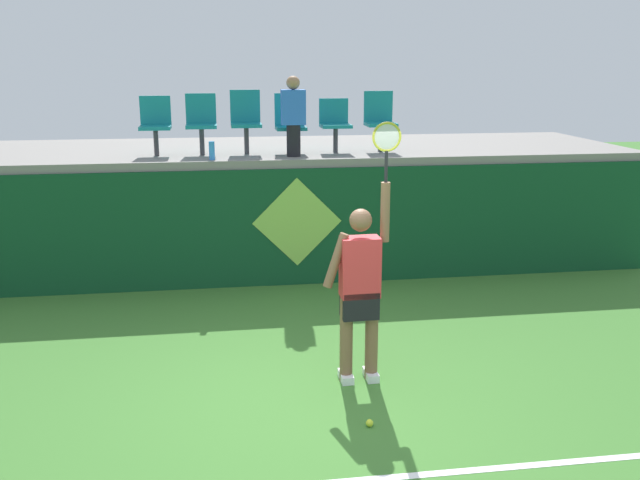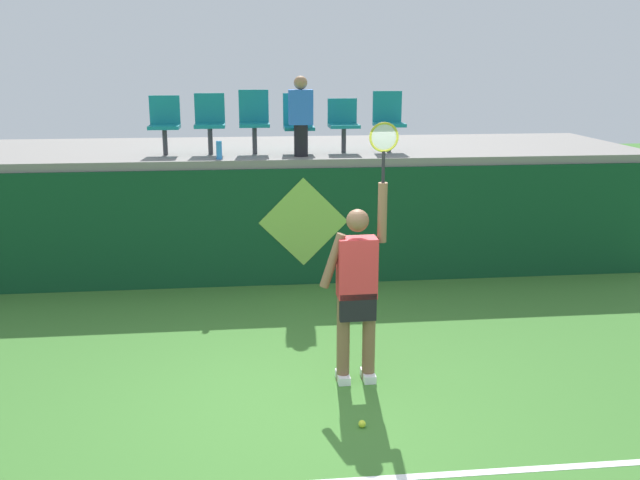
{
  "view_description": "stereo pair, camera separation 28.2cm",
  "coord_description": "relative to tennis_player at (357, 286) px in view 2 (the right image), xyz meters",
  "views": [
    {
      "loc": [
        -0.82,
        -5.95,
        3.14
      ],
      "look_at": [
        0.27,
        1.33,
        1.26
      ],
      "focal_mm": 39.52,
      "sensor_mm": 36.0,
      "label": 1
    },
    {
      "loc": [
        -0.54,
        -5.99,
        3.14
      ],
      "look_at": [
        0.27,
        1.33,
        1.26
      ],
      "focal_mm": 39.52,
      "sensor_mm": 36.0,
      "label": 2
    }
  ],
  "objects": [
    {
      "name": "stadium_chair_3",
      "position": [
        -0.24,
        4.04,
        1.27
      ],
      "size": [
        0.44,
        0.42,
        0.87
      ],
      "color": "#38383D",
      "rests_on": "spectator_platform"
    },
    {
      "name": "stadium_chair_5",
      "position": [
        1.11,
        4.04,
        1.3
      ],
      "size": [
        0.44,
        0.42,
        0.89
      ],
      "color": "#38383D",
      "rests_on": "spectator_platform"
    },
    {
      "name": "stadium_chair_4",
      "position": [
        0.43,
        4.03,
        1.26
      ],
      "size": [
        0.44,
        0.42,
        0.79
      ],
      "color": "#38383D",
      "rests_on": "spectator_platform"
    },
    {
      "name": "ground_plane",
      "position": [
        -0.55,
        -0.49,
        -1.0
      ],
      "size": [
        40.0,
        40.0,
        0.0
      ],
      "primitive_type": "plane",
      "color": "#3D752D"
    },
    {
      "name": "stadium_chair_2",
      "position": [
        -0.9,
        4.04,
        1.32
      ],
      "size": [
        0.44,
        0.42,
        0.92
      ],
      "color": "#38383D",
      "rests_on": "spectator_platform"
    },
    {
      "name": "stadium_chair_1",
      "position": [
        -1.55,
        4.04,
        1.3
      ],
      "size": [
        0.44,
        0.42,
        0.88
      ],
      "color": "#38383D",
      "rests_on": "spectator_platform"
    },
    {
      "name": "spectator_0",
      "position": [
        -0.24,
        3.62,
        1.4
      ],
      "size": [
        0.34,
        0.2,
        1.13
      ],
      "color": "black",
      "rests_on": "spectator_platform"
    },
    {
      "name": "wall_signage_mount",
      "position": [
        -0.25,
        3.19,
        -0.99
      ],
      "size": [
        1.27,
        0.01,
        1.56
      ],
      "color": "#0F4223",
      "rests_on": "ground_plane"
    },
    {
      "name": "spectator_platform",
      "position": [
        -0.55,
        4.82,
        0.74
      ],
      "size": [
        11.35,
        3.15,
        0.12
      ],
      "primitive_type": "cube",
      "color": "gray",
      "rests_on": "court_back_wall"
    },
    {
      "name": "water_bottle",
      "position": [
        -1.41,
        3.42,
        0.93
      ],
      "size": [
        0.08,
        0.08,
        0.25
      ],
      "primitive_type": "cylinder",
      "color": "#338CE5",
      "rests_on": "spectator_platform"
    },
    {
      "name": "tennis_ball",
      "position": [
        -0.1,
        -0.95,
        -0.96
      ],
      "size": [
        0.07,
        0.07,
        0.07
      ],
      "primitive_type": "sphere",
      "color": "#D1E533",
      "rests_on": "ground_plane"
    },
    {
      "name": "stadium_chair_0",
      "position": [
        -2.2,
        4.04,
        1.28
      ],
      "size": [
        0.44,
        0.42,
        0.85
      ],
      "color": "#38383D",
      "rests_on": "spectator_platform"
    },
    {
      "name": "court_back_wall",
      "position": [
        -0.55,
        3.29,
        -0.16
      ],
      "size": [
        11.35,
        0.2,
        1.68
      ],
      "primitive_type": "cube",
      "color": "#0F4223",
      "rests_on": "ground_plane"
    },
    {
      "name": "tennis_player",
      "position": [
        0.0,
        0.0,
        0.0
      ],
      "size": [
        0.75,
        0.27,
        2.59
      ],
      "color": "white",
      "rests_on": "ground_plane"
    }
  ]
}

